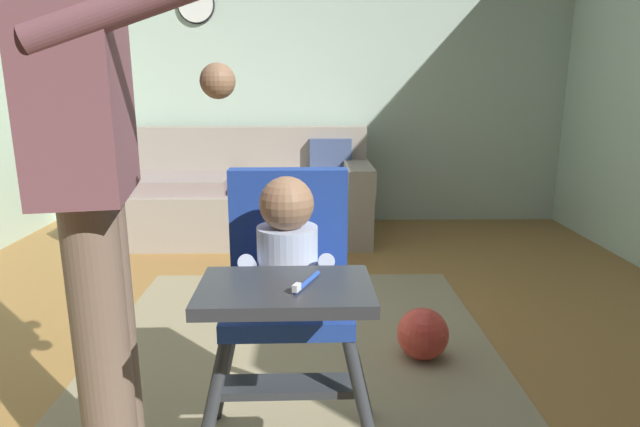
% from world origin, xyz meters
% --- Properties ---
extents(ground, '(6.12, 6.61, 0.10)m').
position_xyz_m(ground, '(0.00, 0.00, -0.05)').
color(ground, olive).
extents(wall_far, '(5.32, 0.06, 2.77)m').
position_xyz_m(wall_far, '(0.00, 2.53, 1.39)').
color(wall_far, '#ADC5B4').
rests_on(wall_far, ground).
extents(area_rug, '(1.83, 2.62, 0.01)m').
position_xyz_m(area_rug, '(-0.01, -0.24, 0.00)').
color(area_rug, gray).
rests_on(area_rug, ground).
extents(couch, '(2.12, 0.86, 0.86)m').
position_xyz_m(couch, '(-0.53, 2.01, 0.33)').
color(couch, gray).
rests_on(couch, ground).
extents(high_chair, '(0.62, 0.73, 0.95)m').
position_xyz_m(high_chair, '(-0.01, -0.69, 0.66)').
color(high_chair, '#32353B').
rests_on(high_chair, ground).
extents(adult_standing, '(0.58, 0.50, 1.68)m').
position_xyz_m(adult_standing, '(-0.50, -0.79, 0.95)').
color(adult_standing, '#735D4C').
rests_on(adult_standing, ground).
extents(toy_ball_second, '(0.23, 0.23, 0.23)m').
position_xyz_m(toy_ball_second, '(0.55, 0.01, 0.11)').
color(toy_ball_second, '#D13D33').
rests_on(toy_ball_second, ground).
extents(wall_clock, '(0.31, 0.04, 0.31)m').
position_xyz_m(wall_clock, '(-0.89, 2.49, 1.84)').
color(wall_clock, white).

